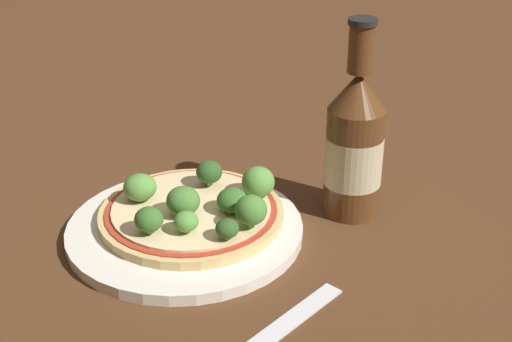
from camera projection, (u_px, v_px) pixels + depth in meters
ground_plane at (185, 224)px, 0.76m from camera, size 3.00×3.00×0.00m
plate at (185, 229)px, 0.74m from camera, size 0.25×0.25×0.01m
pizza at (190, 213)px, 0.75m from camera, size 0.19×0.19×0.01m
broccoli_floret_0 at (140, 187)px, 0.75m from camera, size 0.04×0.04×0.03m
broccoli_floret_1 at (209, 172)px, 0.78m from camera, size 0.03×0.03×0.03m
broccoli_floret_2 at (227, 229)px, 0.68m from camera, size 0.02×0.02×0.02m
broccoli_floret_3 at (251, 210)px, 0.70m from camera, size 0.03×0.03×0.04m
broccoli_floret_4 at (258, 182)px, 0.76m from camera, size 0.04×0.04×0.03m
broccoli_floret_5 at (183, 201)px, 0.72m from camera, size 0.03×0.03×0.03m
broccoli_floret_6 at (186, 222)px, 0.69m from camera, size 0.02×0.02×0.02m
broccoli_floret_7 at (232, 200)px, 0.73m from camera, size 0.03×0.03×0.03m
broccoli_floret_8 at (149, 220)px, 0.69m from camera, size 0.03×0.03×0.03m
beer_bottle at (354, 144)px, 0.75m from camera, size 0.06×0.06×0.22m
fork at (267, 337)px, 0.60m from camera, size 0.03×0.19×0.00m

